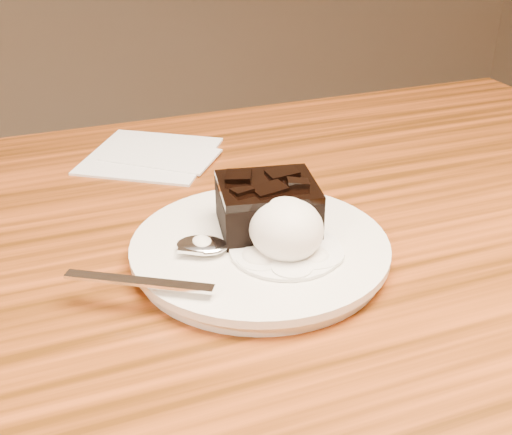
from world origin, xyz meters
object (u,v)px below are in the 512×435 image
object	(u,v)px
plate	(260,251)
napkin	(150,155)
brownie	(268,209)
spoon	(202,247)
ice_cream_scoop	(286,229)

from	to	relation	value
plate	napkin	distance (m)	0.28
brownie	spoon	size ratio (longest dim) A/B	0.48
brownie	ice_cream_scoop	xyz separation A→B (m)	(-0.00, -0.05, 0.00)
plate	brownie	world-z (taller)	brownie
plate	napkin	xyz separation A→B (m)	(-0.04, 0.28, -0.01)
spoon	plate	bearing A→B (deg)	-60.84
spoon	napkin	size ratio (longest dim) A/B	1.24
brownie	napkin	bearing A→B (deg)	102.22
brownie	napkin	size ratio (longest dim) A/B	0.60
brownie	ice_cream_scoop	bearing A→B (deg)	-90.64
plate	ice_cream_scoop	size ratio (longest dim) A/B	3.42
spoon	napkin	xyz separation A→B (m)	(0.01, 0.28, -0.02)
plate	brownie	size ratio (longest dim) A/B	2.67
plate	ice_cream_scoop	world-z (taller)	ice_cream_scoop
spoon	napkin	bearing A→B (deg)	28.37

